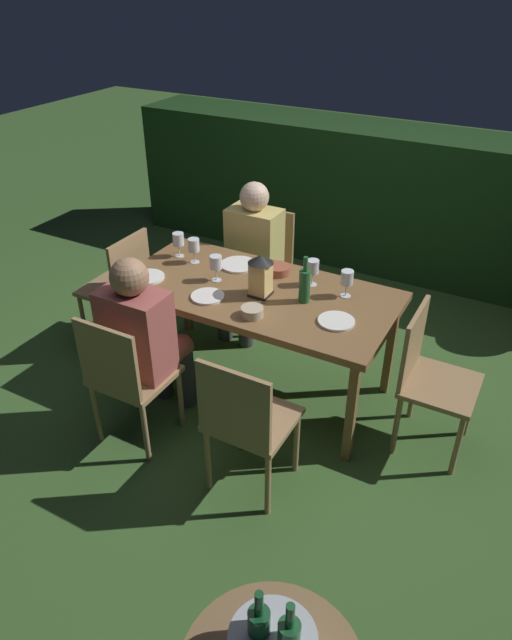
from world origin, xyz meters
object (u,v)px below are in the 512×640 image
object	(u,v)px
plate_d	(208,296)
lantern_centerpiece	(261,273)
bowl_olives	(278,269)
person_in_mustard	(250,253)
chair_side_left_a	(126,375)
person_in_rust	(145,336)
wine_glass_e	(194,246)
dining_table	(256,298)
wine_glass_b	(313,268)
green_bottle_on_table	(305,285)
chair_head_far	(429,375)
wine_glass_c	(216,264)
chair_side_left_b	(246,420)
wine_glass_d	(178,240)
bowl_bread	(252,312)
plate_b	(336,321)
chair_head_near	(120,284)
plate_c	(148,277)
chair_side_right_a	(263,261)
wine_glass_a	(347,279)
plate_a	(239,265)

from	to	relation	value
plate_d	lantern_centerpiece	bearing A→B (deg)	34.48
plate_d	bowl_olives	xyz separation A→B (m)	(0.23, 0.48, 0.02)
person_in_mustard	chair_side_left_a	bearing A→B (deg)	-90.00
person_in_rust	wine_glass_e	distance (m)	0.80
dining_table	wine_glass_b	bearing A→B (deg)	38.75
bowl_olives	person_in_rust	bearing A→B (deg)	-114.92
green_bottle_on_table	bowl_olives	world-z (taller)	green_bottle_on_table
chair_head_far	wine_glass_c	bearing A→B (deg)	-179.48
chair_side_left_a	wine_glass_e	bearing A→B (deg)	99.19
chair_head_far	wine_glass_b	xyz separation A→B (m)	(-0.83, 0.22, 0.37)
chair_side_left_b	person_in_rust	bearing A→B (deg)	165.79
wine_glass_b	wine_glass_d	distance (m)	0.96
bowl_bread	plate_b	bearing A→B (deg)	20.40
plate_b	wine_glass_e	bearing A→B (deg)	167.35
chair_head_near	wine_glass_c	world-z (taller)	wine_glass_c
wine_glass_d	plate_b	bearing A→B (deg)	-12.51
person_in_mustard	chair_head_far	distance (m)	1.62
chair_side_left_b	plate_c	bearing A→B (deg)	149.78
chair_side_right_a	plate_d	distance (m)	1.09
chair_head_far	wine_glass_a	distance (m)	0.72
bowl_olives	chair_side_left_a	bearing A→B (deg)	-110.81
bowl_bread	chair_side_left_b	bearing A→B (deg)	-64.22
wine_glass_d	lantern_centerpiece	bearing A→B (deg)	-15.61
person_in_mustard	chair_head_far	bearing A→B (deg)	-22.59
chair_side_left_a	plate_a	xyz separation A→B (m)	(0.13, 1.05, 0.26)
chair_side_left_b	wine_glass_e	distance (m)	1.38
person_in_mustard	plate_a	distance (m)	0.43
plate_b	bowl_olives	bearing A→B (deg)	145.87
dining_table	plate_d	distance (m)	0.31
chair_side_left_b	plate_d	xyz separation A→B (m)	(-0.59, 0.59, 0.26)
green_bottle_on_table	plate_a	bearing A→B (deg)	159.06
wine_glass_a	chair_side_left_a	bearing A→B (deg)	-131.81
chair_side_left_b	wine_glass_e	world-z (taller)	wine_glass_e
wine_glass_c	plate_c	xyz separation A→B (m)	(-0.40, -0.18, -0.11)
wine_glass_c	bowl_olives	distance (m)	0.41
chair_side_right_a	bowl_olives	xyz separation A→B (m)	(0.41, -0.56, 0.28)
chair_side_left_b	wine_glass_e	xyz separation A→B (m)	(-0.93, 0.95, 0.37)
person_in_rust	lantern_centerpiece	size ratio (longest dim) A/B	4.34
lantern_centerpiece	green_bottle_on_table	world-z (taller)	green_bottle_on_table
bowl_bread	wine_glass_e	bearing A→B (deg)	148.10
chair_side_right_a	chair_head_far	world-z (taller)	same
lantern_centerpiece	wine_glass_c	bearing A→B (deg)	174.63
plate_c	chair_side_right_a	bearing A→B (deg)	74.01
chair_head_near	plate_d	distance (m)	0.96
chair_side_left_a	bowl_olives	bearing A→B (deg)	69.19
wine_glass_c	wine_glass_e	size ratio (longest dim) A/B	1.00
chair_head_far	wine_glass_e	xyz separation A→B (m)	(-1.65, 0.13, 0.37)
chair_side_left_a	chair_head_near	xyz separation A→B (m)	(-0.72, 0.82, 0.00)
person_in_mustard	bowl_bread	bearing A→B (deg)	-60.34
chair_head_near	wine_glass_c	size ratio (longest dim) A/B	5.15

